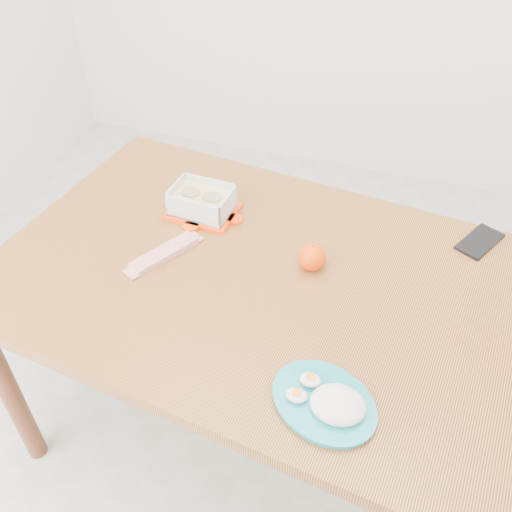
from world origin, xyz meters
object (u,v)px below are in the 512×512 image
(smartphone, at_px, (480,242))
(food_container, at_px, (202,202))
(dining_table, at_px, (256,295))
(orange_fruit, at_px, (312,257))
(rice_plate, at_px, (328,401))

(smartphone, bearing_deg, food_container, -144.05)
(dining_table, bearing_deg, orange_fruit, 33.54)
(dining_table, xyz_separation_m, smartphone, (0.56, 0.31, 0.09))
(orange_fruit, height_order, rice_plate, orange_fruit)
(rice_plate, bearing_deg, orange_fruit, 134.21)
(dining_table, height_order, smartphone, smartphone)
(food_container, distance_m, rice_plate, 0.74)
(orange_fruit, distance_m, rice_plate, 0.43)
(dining_table, xyz_separation_m, food_container, (-0.23, 0.20, 0.12))
(smartphone, bearing_deg, orange_fruit, -122.25)
(dining_table, height_order, food_container, food_container)
(orange_fruit, bearing_deg, smartphone, 30.15)
(dining_table, distance_m, rice_plate, 0.45)
(food_container, xyz_separation_m, rice_plate, (0.50, -0.54, -0.02))
(food_container, relative_size, orange_fruit, 2.78)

